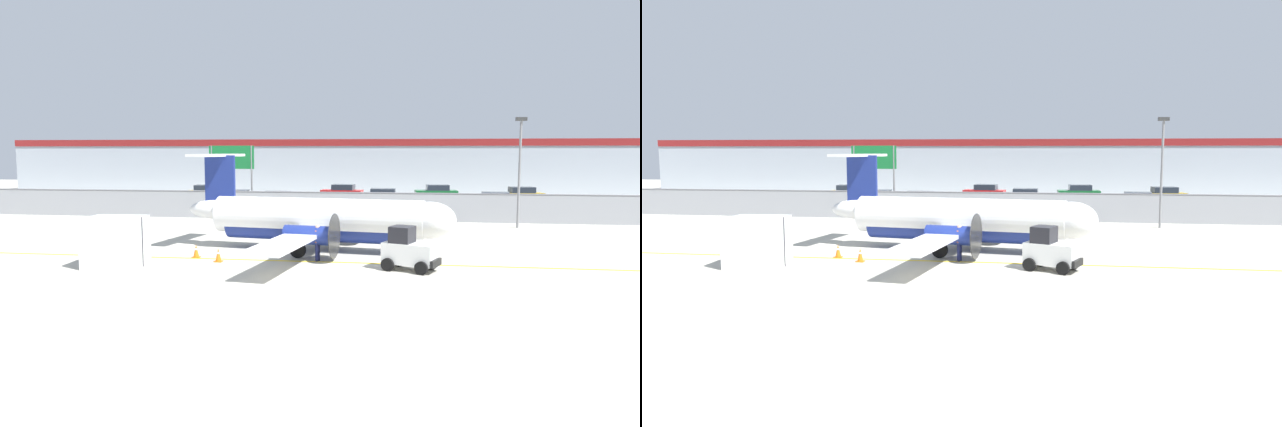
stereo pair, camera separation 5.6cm
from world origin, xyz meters
TOP-DOWN VIEW (x-y plane):
  - ground_plane at (0.00, 2.00)m, footprint 140.00×140.00m
  - perimeter_fence at (0.00, 18.00)m, footprint 98.00×0.10m
  - parking_lot_strip at (0.00, 29.50)m, footprint 98.00×17.00m
  - background_building at (0.00, 47.99)m, footprint 91.00×8.10m
  - commuter_airplane at (0.04, 4.94)m, footprint 14.18×16.07m
  - baggage_tug at (4.37, 0.70)m, footprint 2.57×2.05m
  - ground_crew_worker at (0.23, 2.18)m, footprint 0.40×0.55m
  - cargo_container at (-8.38, -0.31)m, footprint 2.54×2.17m
  - traffic_cone_near_left at (-4.26, 1.34)m, footprint 0.36×0.36m
  - traffic_cone_near_right at (-5.64, 2.18)m, footprint 0.36×0.36m
  - parked_car_0 at (-15.42, 31.56)m, footprint 4.38×2.40m
  - parked_car_1 at (-10.58, 24.70)m, footprint 4.21×2.02m
  - parked_car_2 at (-6.44, 23.34)m, footprint 4.35×2.34m
  - parked_car_3 at (-2.06, 34.41)m, footprint 4.36×2.36m
  - parked_car_4 at (2.20, 28.36)m, footprint 4.25×2.09m
  - parked_car_5 at (7.45, 35.14)m, footprint 4.30×2.22m
  - parked_car_6 at (11.77, 25.08)m, footprint 4.37×2.39m
  - parked_car_7 at (15.19, 32.81)m, footprint 4.35×2.34m
  - apron_light_pole at (11.65, 15.46)m, footprint 0.70×0.30m
  - highway_sign at (-9.16, 19.54)m, footprint 3.60×0.14m

SIDE VIEW (x-z plane):
  - ground_plane at x=0.00m, z-range 0.00..0.01m
  - parking_lot_strip at x=0.00m, z-range 0.00..0.12m
  - traffic_cone_near_left at x=-4.26m, z-range -0.01..0.63m
  - traffic_cone_near_right at x=-5.64m, z-range -0.01..0.63m
  - baggage_tug at x=4.37m, z-range -0.08..1.80m
  - parked_car_0 at x=-15.42m, z-range 0.10..1.68m
  - parked_car_1 at x=-10.58m, z-range 0.10..1.68m
  - parked_car_2 at x=-6.44m, z-range 0.10..1.68m
  - parked_car_3 at x=-2.06m, z-range 0.10..1.68m
  - parked_car_4 at x=2.20m, z-range 0.10..1.68m
  - parked_car_5 at x=7.45m, z-range 0.10..1.68m
  - parked_car_6 at x=11.77m, z-range 0.10..1.68m
  - parked_car_7 at x=15.19m, z-range 0.10..1.68m
  - ground_crew_worker at x=0.23m, z-range 0.10..1.80m
  - cargo_container at x=-8.38m, z-range 0.00..2.20m
  - perimeter_fence at x=0.00m, z-range 0.07..2.17m
  - commuter_airplane at x=0.04m, z-range -0.86..4.06m
  - background_building at x=0.00m, z-range 0.01..6.51m
  - highway_sign at x=-9.16m, z-range 1.39..6.89m
  - apron_light_pole at x=11.65m, z-range 0.67..7.94m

